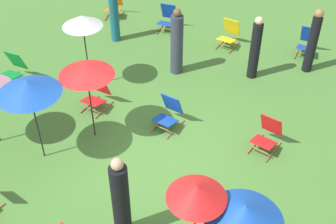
{
  "coord_description": "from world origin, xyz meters",
  "views": [
    {
      "loc": [
        3.19,
        -5.94,
        6.83
      ],
      "look_at": [
        0.0,
        1.2,
        0.5
      ],
      "focal_mm": 47.5,
      "sensor_mm": 36.0,
      "label": 1
    }
  ],
  "objects_px": {
    "deckchair_7": "(169,113)",
    "person_2": "(177,43)",
    "deckchair_3": "(167,18)",
    "person_0": "(121,201)",
    "umbrella_3": "(82,21)",
    "deckchair_12": "(229,34)",
    "deckchair_0": "(97,94)",
    "deckchair_9": "(267,135)",
    "deckchair_13": "(14,69)",
    "umbrella_4": "(86,70)",
    "deckchair_5": "(114,5)",
    "umbrella_1": "(28,87)",
    "umbrella_2": "(197,192)",
    "umbrella_0": "(245,213)",
    "person_3": "(114,14)",
    "deckchair_8": "(307,42)",
    "person_1": "(255,49)",
    "person_4": "(313,41)"
  },
  "relations": [
    {
      "from": "umbrella_1",
      "to": "deckchair_9",
      "type": "bearing_deg",
      "value": 27.28
    },
    {
      "from": "deckchair_8",
      "to": "umbrella_4",
      "type": "xyz_separation_m",
      "value": [
        -3.73,
        -5.57,
        1.43
      ]
    },
    {
      "from": "deckchair_9",
      "to": "person_1",
      "type": "relative_size",
      "value": 0.48
    },
    {
      "from": "umbrella_0",
      "to": "person_0",
      "type": "bearing_deg",
      "value": 178.74
    },
    {
      "from": "deckchair_3",
      "to": "deckchair_5",
      "type": "distance_m",
      "value": 2.0
    },
    {
      "from": "umbrella_4",
      "to": "person_3",
      "type": "bearing_deg",
      "value": 112.95
    },
    {
      "from": "deckchair_7",
      "to": "umbrella_1",
      "type": "xyz_separation_m",
      "value": [
        -2.06,
        -2.03,
        1.47
      ]
    },
    {
      "from": "deckchair_13",
      "to": "deckchair_0",
      "type": "bearing_deg",
      "value": -1.06
    },
    {
      "from": "person_0",
      "to": "umbrella_2",
      "type": "bearing_deg",
      "value": 19.16
    },
    {
      "from": "deckchair_3",
      "to": "deckchair_5",
      "type": "bearing_deg",
      "value": 170.43
    },
    {
      "from": "umbrella_3",
      "to": "deckchair_0",
      "type": "bearing_deg",
      "value": -47.1
    },
    {
      "from": "deckchair_3",
      "to": "person_2",
      "type": "height_order",
      "value": "person_2"
    },
    {
      "from": "person_1",
      "to": "person_3",
      "type": "relative_size",
      "value": 0.99
    },
    {
      "from": "deckchair_13",
      "to": "umbrella_4",
      "type": "relative_size",
      "value": 0.43
    },
    {
      "from": "umbrella_3",
      "to": "deckchair_12",
      "type": "bearing_deg",
      "value": 52.17
    },
    {
      "from": "deckchair_5",
      "to": "deckchair_9",
      "type": "height_order",
      "value": "same"
    },
    {
      "from": "person_0",
      "to": "person_2",
      "type": "height_order",
      "value": "person_0"
    },
    {
      "from": "deckchair_7",
      "to": "person_2",
      "type": "bearing_deg",
      "value": 117.64
    },
    {
      "from": "person_1",
      "to": "umbrella_3",
      "type": "bearing_deg",
      "value": -85.22
    },
    {
      "from": "deckchair_9",
      "to": "person_4",
      "type": "height_order",
      "value": "person_4"
    },
    {
      "from": "umbrella_0",
      "to": "umbrella_1",
      "type": "distance_m",
      "value": 4.77
    },
    {
      "from": "deckchair_9",
      "to": "deckchair_12",
      "type": "xyz_separation_m",
      "value": [
        -2.14,
        3.91,
        0.0
      ]
    },
    {
      "from": "deckchair_8",
      "to": "umbrella_0",
      "type": "xyz_separation_m",
      "value": [
        0.26,
        -7.69,
        1.34
      ]
    },
    {
      "from": "person_2",
      "to": "deckchair_0",
      "type": "bearing_deg",
      "value": -103.22
    },
    {
      "from": "umbrella_3",
      "to": "person_3",
      "type": "bearing_deg",
      "value": 103.25
    },
    {
      "from": "deckchair_9",
      "to": "deckchair_12",
      "type": "distance_m",
      "value": 4.45
    },
    {
      "from": "deckchair_7",
      "to": "person_1",
      "type": "xyz_separation_m",
      "value": [
        1.21,
        2.8,
        0.48
      ]
    },
    {
      "from": "deckchair_0",
      "to": "umbrella_1",
      "type": "relative_size",
      "value": 0.42
    },
    {
      "from": "deckchair_9",
      "to": "person_4",
      "type": "bearing_deg",
      "value": 97.79
    },
    {
      "from": "deckchair_7",
      "to": "deckchair_9",
      "type": "distance_m",
      "value": 2.27
    },
    {
      "from": "deckchair_3",
      "to": "person_2",
      "type": "xyz_separation_m",
      "value": [
        1.21,
        -2.1,
        0.51
      ]
    },
    {
      "from": "deckchair_7",
      "to": "deckchair_8",
      "type": "bearing_deg",
      "value": 72.02
    },
    {
      "from": "deckchair_8",
      "to": "umbrella_1",
      "type": "xyz_separation_m",
      "value": [
        -4.38,
        -6.6,
        1.47
      ]
    },
    {
      "from": "deckchair_3",
      "to": "person_0",
      "type": "bearing_deg",
      "value": -77.61
    },
    {
      "from": "deckchair_9",
      "to": "deckchair_13",
      "type": "height_order",
      "value": "same"
    },
    {
      "from": "umbrella_4",
      "to": "umbrella_2",
      "type": "bearing_deg",
      "value": -33.81
    },
    {
      "from": "deckchair_9",
      "to": "umbrella_0",
      "type": "bearing_deg",
      "value": -72.53
    },
    {
      "from": "deckchair_9",
      "to": "deckchair_13",
      "type": "distance_m",
      "value": 6.74
    },
    {
      "from": "deckchair_0",
      "to": "person_0",
      "type": "bearing_deg",
      "value": -46.95
    },
    {
      "from": "person_2",
      "to": "deckchair_5",
      "type": "bearing_deg",
      "value": 159.33
    },
    {
      "from": "deckchair_7",
      "to": "person_2",
      "type": "distance_m",
      "value": 2.36
    },
    {
      "from": "umbrella_1",
      "to": "umbrella_3",
      "type": "bearing_deg",
      "value": 100.43
    },
    {
      "from": "deckchair_5",
      "to": "deckchair_12",
      "type": "distance_m",
      "value": 4.08
    },
    {
      "from": "umbrella_3",
      "to": "deckchair_9",
      "type": "bearing_deg",
      "value": -5.44
    },
    {
      "from": "deckchair_8",
      "to": "umbrella_1",
      "type": "height_order",
      "value": "umbrella_1"
    },
    {
      "from": "deckchair_0",
      "to": "person_0",
      "type": "relative_size",
      "value": 0.44
    },
    {
      "from": "deckchair_7",
      "to": "umbrella_0",
      "type": "relative_size",
      "value": 0.45
    },
    {
      "from": "deckchair_5",
      "to": "umbrella_2",
      "type": "bearing_deg",
      "value": -66.03
    },
    {
      "from": "deckchair_12",
      "to": "person_1",
      "type": "height_order",
      "value": "person_1"
    },
    {
      "from": "deckchair_7",
      "to": "deckchair_5",
      "type": "bearing_deg",
      "value": 140.76
    }
  ]
}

